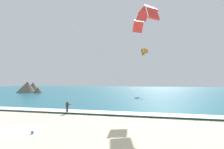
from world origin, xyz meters
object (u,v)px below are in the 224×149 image
surfboard (67,113)px  kitesurfer (67,106)px  beach_ball (32,132)px  kite_distant (144,50)px  kite_primary (145,15)px

surfboard → kitesurfer: (0.01, 0.02, 0.91)m
beach_ball → kite_distant: bearing=88.2°
kite_distant → surfboard: bearing=-95.7°
surfboard → kite_distant: size_ratio=0.26×
surfboard → beach_ball: bearing=-76.9°
kite_distant → beach_ball: size_ratio=21.93×
kite_primary → kite_distant: bearing=98.5°
surfboard → kite_distant: kite_distant is taller
surfboard → kite_distant: 42.99m
kite_primary → kite_distant: (-5.42, 36.18, -0.04)m
kite_primary → beach_ball: size_ratio=51.41×
surfboard → kitesurfer: size_ratio=0.86×
kitesurfer → kite_primary: kite_primary is taller
kitesurfer → kite_primary: (9.48, 4.52, 12.34)m
kitesurfer → kite_primary: size_ratio=0.13×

